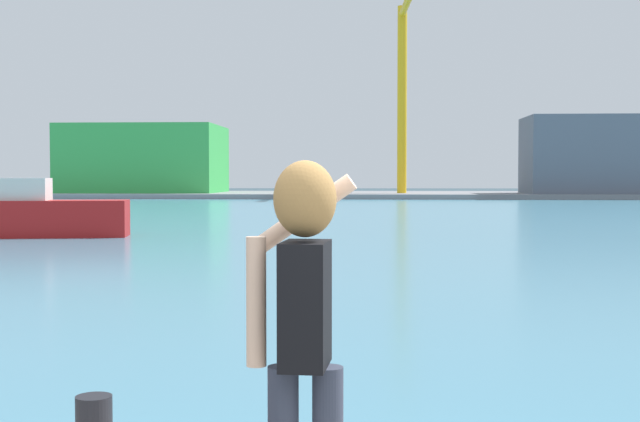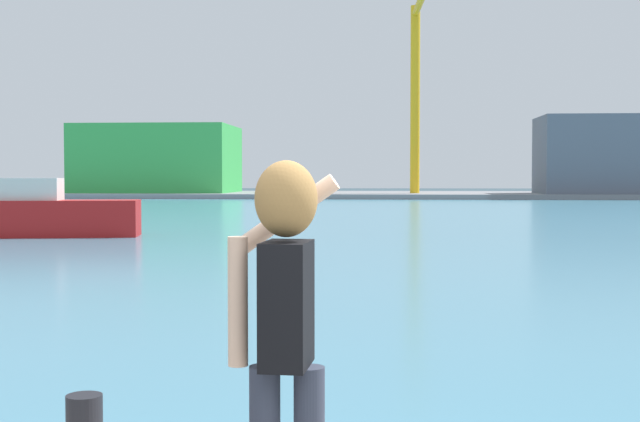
{
  "view_description": "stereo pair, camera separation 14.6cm",
  "coord_description": "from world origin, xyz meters",
  "px_view_note": "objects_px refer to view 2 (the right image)",
  "views": [
    {
      "loc": [
        -0.58,
        -3.49,
        2.35
      ],
      "look_at": [
        -1.09,
        5.33,
        1.99
      ],
      "focal_mm": 48.45,
      "sensor_mm": 36.0,
      "label": 1
    },
    {
      "loc": [
        -0.43,
        -3.48,
        2.35
      ],
      "look_at": [
        -1.09,
        5.33,
        1.99
      ],
      "focal_mm": 48.45,
      "sensor_mm": 36.0,
      "label": 2
    }
  ],
  "objects_px": {
    "person_photographer": "(285,312)",
    "warehouse_left": "(158,159)",
    "port_crane": "(416,84)",
    "warehouse_right": "(625,155)",
    "boat_moored": "(49,214)"
  },
  "relations": [
    {
      "from": "boat_moored",
      "to": "warehouse_left",
      "type": "height_order",
      "value": "warehouse_left"
    },
    {
      "from": "person_photographer",
      "to": "warehouse_left",
      "type": "bearing_deg",
      "value": 19.01
    },
    {
      "from": "person_photographer",
      "to": "port_crane",
      "type": "bearing_deg",
      "value": 1.37
    },
    {
      "from": "warehouse_left",
      "to": "port_crane",
      "type": "relative_size",
      "value": 0.85
    },
    {
      "from": "warehouse_left",
      "to": "warehouse_right",
      "type": "xyz_separation_m",
      "value": [
        50.15,
        -4.03,
        0.28
      ]
    },
    {
      "from": "boat_moored",
      "to": "warehouse_left",
      "type": "distance_m",
      "value": 64.34
    },
    {
      "from": "warehouse_right",
      "to": "port_crane",
      "type": "distance_m",
      "value": 22.83
    },
    {
      "from": "port_crane",
      "to": "warehouse_right",
      "type": "bearing_deg",
      "value": -0.37
    },
    {
      "from": "boat_moored",
      "to": "port_crane",
      "type": "xyz_separation_m",
      "value": [
        16.09,
        59.14,
        11.13
      ]
    },
    {
      "from": "person_photographer",
      "to": "warehouse_left",
      "type": "relative_size",
      "value": 0.1
    },
    {
      "from": "warehouse_right",
      "to": "warehouse_left",
      "type": "bearing_deg",
      "value": 175.41
    },
    {
      "from": "port_crane",
      "to": "warehouse_left",
      "type": "bearing_deg",
      "value": 172.25
    },
    {
      "from": "person_photographer",
      "to": "port_crane",
      "type": "relative_size",
      "value": 0.09
    },
    {
      "from": "warehouse_left",
      "to": "warehouse_right",
      "type": "bearing_deg",
      "value": -4.59
    },
    {
      "from": "person_photographer",
      "to": "warehouse_left",
      "type": "height_order",
      "value": "warehouse_left"
    }
  ]
}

